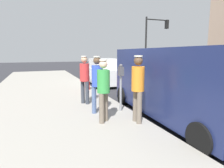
{
  "coord_description": "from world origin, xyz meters",
  "views": [
    {
      "loc": [
        3.83,
        5.36,
        2.02
      ],
      "look_at": [
        1.65,
        -0.28,
        1.05
      ],
      "focal_mm": 31.34,
      "sensor_mm": 36.0,
      "label": 1
    }
  ],
  "objects_px": {
    "parked_van": "(177,81)",
    "fire_hydrant": "(87,81)",
    "pedestrian_in_red": "(85,76)",
    "parked_sedan_behind": "(104,73)",
    "pedestrian_in_orange": "(138,84)",
    "traffic_light_corner": "(154,36)",
    "pedestrian_in_blue": "(97,81)",
    "parking_meter_near": "(121,79)",
    "pedestrian_in_green": "(103,87)"
  },
  "relations": [
    {
      "from": "parked_van",
      "to": "fire_hydrant",
      "type": "bearing_deg",
      "value": -71.85
    },
    {
      "from": "pedestrian_in_red",
      "to": "parked_van",
      "type": "relative_size",
      "value": 0.33
    },
    {
      "from": "pedestrian_in_orange",
      "to": "parked_van",
      "type": "distance_m",
      "value": 1.53
    },
    {
      "from": "parked_sedan_behind",
      "to": "traffic_light_corner",
      "type": "bearing_deg",
      "value": -148.3
    },
    {
      "from": "parked_van",
      "to": "parked_sedan_behind",
      "type": "height_order",
      "value": "parked_van"
    },
    {
      "from": "fire_hydrant",
      "to": "pedestrian_in_orange",
      "type": "bearing_deg",
      "value": 91.05
    },
    {
      "from": "pedestrian_in_orange",
      "to": "parked_sedan_behind",
      "type": "distance_m",
      "value": 7.66
    },
    {
      "from": "fire_hydrant",
      "to": "traffic_light_corner",
      "type": "bearing_deg",
      "value": -142.01
    },
    {
      "from": "parking_meter_near",
      "to": "pedestrian_in_orange",
      "type": "height_order",
      "value": "pedestrian_in_orange"
    },
    {
      "from": "parked_sedan_behind",
      "to": "traffic_light_corner",
      "type": "relative_size",
      "value": 0.85
    },
    {
      "from": "pedestrian_in_orange",
      "to": "pedestrian_in_green",
      "type": "xyz_separation_m",
      "value": [
        0.84,
        -0.35,
        -0.07
      ]
    },
    {
      "from": "parked_sedan_behind",
      "to": "traffic_light_corner",
      "type": "xyz_separation_m",
      "value": [
        -6.2,
        -3.83,
        2.77
      ]
    },
    {
      "from": "traffic_light_corner",
      "to": "pedestrian_in_blue",
      "type": "bearing_deg",
      "value": 49.83
    },
    {
      "from": "pedestrian_in_blue",
      "to": "traffic_light_corner",
      "type": "xyz_separation_m",
      "value": [
        -8.55,
        -10.13,
        2.34
      ]
    },
    {
      "from": "parking_meter_near",
      "to": "pedestrian_in_green",
      "type": "xyz_separation_m",
      "value": [
        0.85,
        0.79,
        -0.06
      ]
    },
    {
      "from": "pedestrian_in_red",
      "to": "traffic_light_corner",
      "type": "xyz_separation_m",
      "value": [
        -8.65,
        -8.87,
        2.35
      ]
    },
    {
      "from": "pedestrian_in_blue",
      "to": "fire_hydrant",
      "type": "relative_size",
      "value": 2.06
    },
    {
      "from": "pedestrian_in_green",
      "to": "parked_sedan_behind",
      "type": "xyz_separation_m",
      "value": [
        -2.44,
        -7.14,
        -0.38
      ]
    },
    {
      "from": "pedestrian_in_orange",
      "to": "pedestrian_in_red",
      "type": "relative_size",
      "value": 1.02
    },
    {
      "from": "parked_sedan_behind",
      "to": "parked_van",
      "type": "bearing_deg",
      "value": 89.31
    },
    {
      "from": "parking_meter_near",
      "to": "parked_sedan_behind",
      "type": "height_order",
      "value": "parking_meter_near"
    },
    {
      "from": "parked_sedan_behind",
      "to": "pedestrian_in_red",
      "type": "bearing_deg",
      "value": 64.06
    },
    {
      "from": "pedestrian_in_orange",
      "to": "traffic_light_corner",
      "type": "distance_m",
      "value": 13.93
    },
    {
      "from": "fire_hydrant",
      "to": "pedestrian_in_blue",
      "type": "bearing_deg",
      "value": 80.5
    },
    {
      "from": "pedestrian_in_red",
      "to": "fire_hydrant",
      "type": "relative_size",
      "value": 2.05
    },
    {
      "from": "pedestrian_in_green",
      "to": "parked_van",
      "type": "bearing_deg",
      "value": 178.17
    },
    {
      "from": "parked_sedan_behind",
      "to": "pedestrian_in_blue",
      "type": "bearing_deg",
      "value": 69.54
    },
    {
      "from": "fire_hydrant",
      "to": "parking_meter_near",
      "type": "bearing_deg",
      "value": 91.42
    },
    {
      "from": "parking_meter_near",
      "to": "pedestrian_in_blue",
      "type": "bearing_deg",
      "value": -3.61
    },
    {
      "from": "parked_van",
      "to": "pedestrian_in_red",
      "type": "bearing_deg",
      "value": -42.69
    },
    {
      "from": "pedestrian_in_orange",
      "to": "pedestrian_in_red",
      "type": "distance_m",
      "value": 2.59
    },
    {
      "from": "pedestrian_in_blue",
      "to": "pedestrian_in_red",
      "type": "distance_m",
      "value": 1.27
    },
    {
      "from": "parking_meter_near",
      "to": "pedestrian_in_orange",
      "type": "xyz_separation_m",
      "value": [
        0.01,
        1.13,
        0.01
      ]
    },
    {
      "from": "parked_van",
      "to": "fire_hydrant",
      "type": "height_order",
      "value": "parked_van"
    },
    {
      "from": "fire_hydrant",
      "to": "parked_sedan_behind",
      "type": "bearing_deg",
      "value": -125.91
    },
    {
      "from": "pedestrian_in_orange",
      "to": "pedestrian_in_green",
      "type": "distance_m",
      "value": 0.91
    },
    {
      "from": "pedestrian_in_blue",
      "to": "fire_hydrant",
      "type": "xyz_separation_m",
      "value": [
        -0.66,
        -3.97,
        -0.6
      ]
    },
    {
      "from": "pedestrian_in_red",
      "to": "parked_sedan_behind",
      "type": "distance_m",
      "value": 5.61
    },
    {
      "from": "pedestrian_in_red",
      "to": "pedestrian_in_green",
      "type": "bearing_deg",
      "value": 90.37
    },
    {
      "from": "pedestrian_in_green",
      "to": "pedestrian_in_red",
      "type": "bearing_deg",
      "value": -89.63
    },
    {
      "from": "pedestrian_in_blue",
      "to": "fire_hydrant",
      "type": "height_order",
      "value": "pedestrian_in_blue"
    },
    {
      "from": "pedestrian_in_orange",
      "to": "pedestrian_in_blue",
      "type": "height_order",
      "value": "pedestrian_in_orange"
    },
    {
      "from": "pedestrian_in_green",
      "to": "traffic_light_corner",
      "type": "height_order",
      "value": "traffic_light_corner"
    },
    {
      "from": "pedestrian_in_orange",
      "to": "fire_hydrant",
      "type": "height_order",
      "value": "pedestrian_in_orange"
    },
    {
      "from": "pedestrian_in_green",
      "to": "traffic_light_corner",
      "type": "relative_size",
      "value": 0.33
    },
    {
      "from": "pedestrian_in_green",
      "to": "pedestrian_in_orange",
      "type": "bearing_deg",
      "value": 157.67
    },
    {
      "from": "pedestrian_in_blue",
      "to": "traffic_light_corner",
      "type": "height_order",
      "value": "traffic_light_corner"
    },
    {
      "from": "traffic_light_corner",
      "to": "parking_meter_near",
      "type": "bearing_deg",
      "value": 52.59
    },
    {
      "from": "parking_meter_near",
      "to": "pedestrian_in_green",
      "type": "relative_size",
      "value": 0.89
    },
    {
      "from": "parked_van",
      "to": "traffic_light_corner",
      "type": "relative_size",
      "value": 1.01
    }
  ]
}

